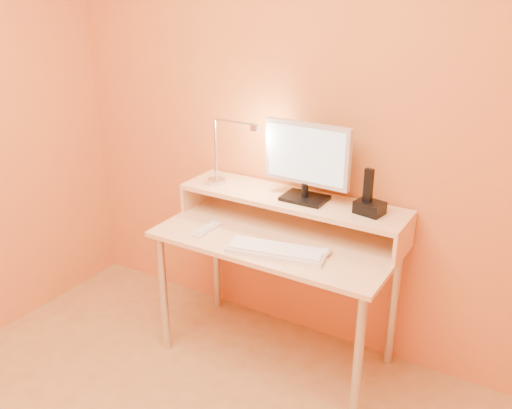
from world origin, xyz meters
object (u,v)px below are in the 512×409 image
Objects in this scene: lamp_base at (217,181)px; keyboard at (276,251)px; monitor_panel at (307,154)px; phone_dock at (370,208)px; mouse at (322,253)px; remote_control at (207,230)px.

lamp_base is 0.62m from keyboard.
keyboard is at bearing -86.06° from monitor_panel.
phone_dock is 1.16× the size of mouse.
phone_dock is at bearing 0.18° from monitor_panel.
lamp_base reaches higher than remote_control.
lamp_base is 0.53× the size of remote_control.
mouse reaches higher than remote_control.
mouse is 0.59× the size of remote_control.
keyboard is (-0.33, -0.31, -0.18)m from phone_dock.
monitor_panel is at bearing 80.70° from keyboard.
phone_dock is 0.82m from remote_control.
phone_dock is at bearing 73.47° from mouse.
mouse is (-0.13, -0.23, -0.17)m from phone_dock.
remote_control is at bearing -162.29° from mouse.
keyboard reaches higher than remote_control.
monitor_panel is 0.98× the size of keyboard.
lamp_base is 0.32m from remote_control.
remote_control is (0.11, -0.25, -0.16)m from lamp_base.
keyboard is 4.13× the size of mouse.
lamp_base is 0.89× the size of mouse.
remote_control is (-0.42, 0.03, -0.00)m from keyboard.
lamp_base is (-0.52, -0.04, -0.23)m from monitor_panel.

